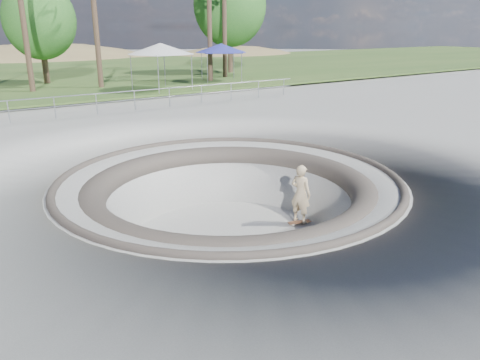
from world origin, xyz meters
The scene contains 11 objects.
ground centered at (0.00, 0.00, 0.00)m, with size 180.00×180.00×0.00m, color #AFAFA9.
skate_bowl centered at (0.00, 0.00, -1.83)m, with size 14.00×14.00×4.10m.
grass_strip centered at (0.00, 34.00, 0.22)m, with size 180.00×36.00×0.12m.
distant_hills centered at (3.78, 57.17, -7.02)m, with size 103.20×45.00×28.60m.
safety_railing centered at (0.00, 12.00, 0.69)m, with size 25.00×0.06×1.03m.
skateboard centered at (2.44, -0.49, -1.84)m, with size 0.80×0.43×0.08m.
skater centered at (2.44, -0.49, -0.85)m, with size 0.71×0.47×1.95m, color #D1B487.
canopy_white centered at (6.43, 18.00, 2.93)m, with size 5.83×5.83×3.03m.
canopy_blue centered at (12.66, 20.45, 2.74)m, with size 5.21×5.21×2.81m.
bushy_tree_mid centered at (0.98, 26.44, 4.76)m, with size 5.13×4.66×7.40m.
bushy_tree_right centered at (17.20, 26.03, 6.15)m, with size 6.68×6.07×9.63m.
Camera 1 is at (-7.25, -11.13, 4.31)m, focal length 35.00 mm.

